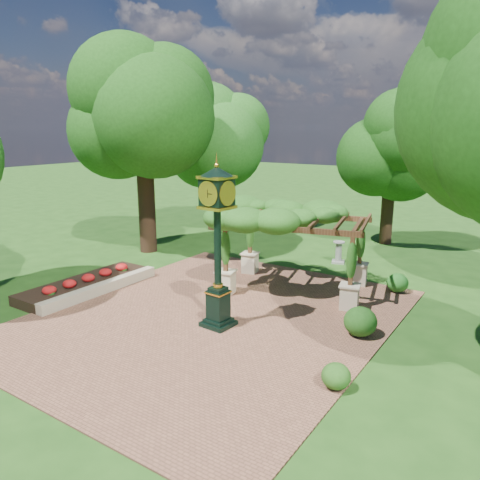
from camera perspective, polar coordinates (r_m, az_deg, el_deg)
The scene contains 13 objects.
ground at distance 14.14m, azimuth -5.71°, elevation -10.70°, with size 120.00×120.00×0.00m, color #1E4714.
brick_plaza at distance 14.85m, azimuth -3.25°, elevation -9.34°, with size 10.00×12.00×0.04m, color brown.
border_wall at distance 17.46m, azimuth -16.51°, elevation -5.71°, with size 0.35×5.00×0.40m, color #C6B793.
flower_bed at distance 18.14m, azimuth -18.35°, elevation -5.19°, with size 1.50×5.00×0.36m, color red.
pedestal_clock at distance 13.32m, azimuth -2.79°, elevation 0.87°, with size 1.01×1.01×4.81m.
pergola at distance 16.71m, azimuth 6.81°, elevation 2.44°, with size 5.60×4.19×3.16m.
sundial at distance 20.93m, azimuth 11.92°, elevation -1.62°, with size 0.67×0.67×0.96m.
shrub_front at distance 11.18m, azimuth 11.63°, elevation -15.94°, with size 0.67×0.67×0.60m, color #255117.
shrub_mid at distance 13.82m, azimuth 14.46°, elevation -9.60°, with size 0.93×0.93×0.84m, color #1F4D15.
shrub_back at distance 17.74m, azimuth 18.66°, elevation -4.96°, with size 0.76×0.76×0.68m, color #246B1F.
tree_west_near at distance 22.26m, azimuth -11.85°, elevation 15.55°, with size 4.83×4.83×9.75m.
tree_west_far at distance 26.81m, azimuth -3.37°, elevation 13.06°, with size 4.34×4.34×8.13m.
tree_north at distance 24.54m, azimuth 18.04°, elevation 10.73°, with size 3.49×3.49×7.11m.
Camera 1 is at (8.25, -9.92, 5.79)m, focal length 35.00 mm.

